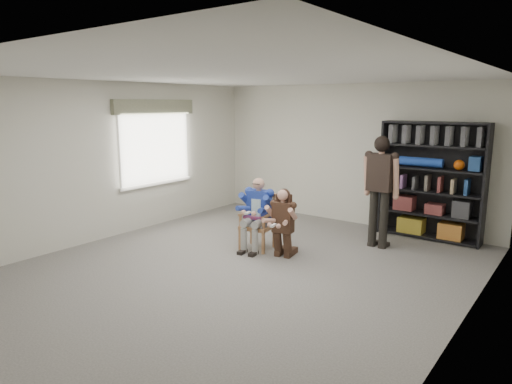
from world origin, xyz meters
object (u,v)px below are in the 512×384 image
Objects in this scene: armchair at (257,222)px; bookshelf at (431,181)px; seated_man at (257,214)px; kneeling_woman at (282,224)px; standing_man at (380,193)px.

bookshelf is (2.11, 2.36, 0.58)m from armchair.
armchair is at bearing 0.00° from seated_man.
seated_man reaches higher than kneeling_woman.
standing_man is (1.00, 1.43, 0.38)m from kneeling_woman.
bookshelf is 1.12× the size of standing_man.
armchair is at bearing 159.11° from kneeling_woman.
bookshelf is (2.11, 2.36, 0.44)m from seated_man.
armchair is at bearing -137.30° from standing_man.
seated_man is 2.08m from standing_man.
seated_man is at bearing -131.76° from bookshelf.
bookshelf reaches higher than seated_man.
seated_man is at bearing 0.00° from armchair.
armchair is 3.22m from bookshelf.
bookshelf reaches higher than standing_man.
armchair is at bearing -131.76° from bookshelf.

